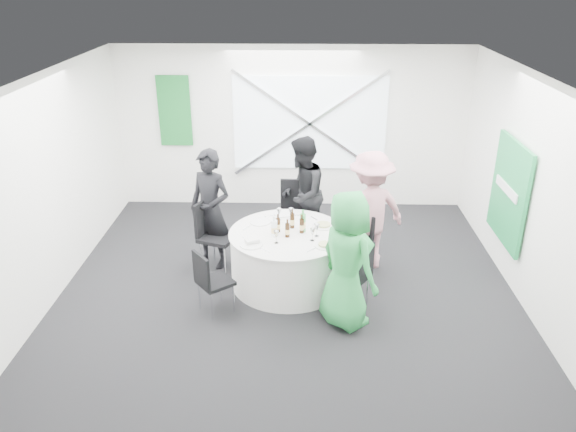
{
  "coord_description": "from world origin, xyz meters",
  "views": [
    {
      "loc": [
        0.17,
        -6.42,
        3.97
      ],
      "look_at": [
        0.0,
        0.2,
        1.0
      ],
      "focal_mm": 35.0,
      "sensor_mm": 36.0,
      "label": 1
    }
  ],
  "objects_px": {
    "chair_back_right": "(360,238)",
    "banquet_table": "(288,258)",
    "chair_back_left": "(212,230)",
    "person_man_back": "(302,194)",
    "clear_water_bottle": "(274,228)",
    "person_man_back_left": "(210,209)",
    "person_woman_pink": "(370,211)",
    "chair_back": "(294,208)",
    "chair_front_left": "(210,278)",
    "chair_front_right": "(357,272)",
    "green_water_bottle": "(303,223)",
    "person_woman_green": "(347,260)"
  },
  "relations": [
    {
      "from": "person_man_back_left",
      "to": "green_water_bottle",
      "type": "xyz_separation_m",
      "value": [
        1.29,
        -0.47,
        0.02
      ]
    },
    {
      "from": "chair_back",
      "to": "chair_front_right",
      "type": "relative_size",
      "value": 1.14
    },
    {
      "from": "chair_back_right",
      "to": "chair_back_left",
      "type": "bearing_deg",
      "value": -112.19
    },
    {
      "from": "chair_front_right",
      "to": "chair_front_left",
      "type": "relative_size",
      "value": 1.06
    },
    {
      "from": "chair_front_left",
      "to": "person_man_back",
      "type": "height_order",
      "value": "person_man_back"
    },
    {
      "from": "person_man_back",
      "to": "person_woman_pink",
      "type": "relative_size",
      "value": 1.0
    },
    {
      "from": "chair_back_right",
      "to": "chair_front_left",
      "type": "xyz_separation_m",
      "value": [
        -1.92,
        -1.14,
        -0.01
      ]
    },
    {
      "from": "person_man_back_left",
      "to": "chair_back",
      "type": "bearing_deg",
      "value": 55.36
    },
    {
      "from": "person_woman_pink",
      "to": "clear_water_bottle",
      "type": "height_order",
      "value": "person_woman_pink"
    },
    {
      "from": "chair_front_right",
      "to": "chair_front_left",
      "type": "height_order",
      "value": "chair_front_right"
    },
    {
      "from": "person_woman_pink",
      "to": "chair_front_left",
      "type": "bearing_deg",
      "value": 6.71
    },
    {
      "from": "chair_back_left",
      "to": "chair_front_right",
      "type": "relative_size",
      "value": 1.14
    },
    {
      "from": "chair_back",
      "to": "person_woman_pink",
      "type": "height_order",
      "value": "person_woman_pink"
    },
    {
      "from": "chair_back_right",
      "to": "chair_front_left",
      "type": "height_order",
      "value": "chair_back_right"
    },
    {
      "from": "banquet_table",
      "to": "clear_water_bottle",
      "type": "relative_size",
      "value": 5.54
    },
    {
      "from": "banquet_table",
      "to": "chair_back_left",
      "type": "distance_m",
      "value": 1.17
    },
    {
      "from": "clear_water_bottle",
      "to": "person_man_back_left",
      "type": "bearing_deg",
      "value": 146.09
    },
    {
      "from": "chair_back_left",
      "to": "chair_back_right",
      "type": "height_order",
      "value": "chair_back_left"
    },
    {
      "from": "chair_back_right",
      "to": "chair_front_right",
      "type": "relative_size",
      "value": 0.96
    },
    {
      "from": "person_man_back",
      "to": "chair_back_right",
      "type": "bearing_deg",
      "value": 57.47
    },
    {
      "from": "person_man_back_left",
      "to": "person_man_back",
      "type": "distance_m",
      "value": 1.41
    },
    {
      "from": "chair_back_left",
      "to": "chair_front_left",
      "type": "height_order",
      "value": "chair_back_left"
    },
    {
      "from": "chair_back_right",
      "to": "green_water_bottle",
      "type": "distance_m",
      "value": 0.95
    },
    {
      "from": "person_woman_green",
      "to": "green_water_bottle",
      "type": "distance_m",
      "value": 1.07
    },
    {
      "from": "chair_back_right",
      "to": "banquet_table",
      "type": "bearing_deg",
      "value": -90.0
    },
    {
      "from": "chair_back_right",
      "to": "person_man_back_left",
      "type": "relative_size",
      "value": 0.5
    },
    {
      "from": "person_woman_pink",
      "to": "person_man_back_left",
      "type": "bearing_deg",
      "value": -24.64
    },
    {
      "from": "chair_back",
      "to": "green_water_bottle",
      "type": "bearing_deg",
      "value": -80.5
    },
    {
      "from": "person_man_back",
      "to": "clear_water_bottle",
      "type": "distance_m",
      "value": 1.28
    },
    {
      "from": "person_woman_pink",
      "to": "person_woman_green",
      "type": "bearing_deg",
      "value": 49.16
    },
    {
      "from": "person_woman_pink",
      "to": "clear_water_bottle",
      "type": "relative_size",
      "value": 6.09
    },
    {
      "from": "chair_front_right",
      "to": "clear_water_bottle",
      "type": "relative_size",
      "value": 3.17
    },
    {
      "from": "chair_back",
      "to": "person_man_back_left",
      "type": "height_order",
      "value": "person_man_back_left"
    },
    {
      "from": "banquet_table",
      "to": "person_woman_pink",
      "type": "height_order",
      "value": "person_woman_pink"
    },
    {
      "from": "person_woman_pink",
      "to": "banquet_table",
      "type": "bearing_deg",
      "value": -0.0
    },
    {
      "from": "banquet_table",
      "to": "green_water_bottle",
      "type": "distance_m",
      "value": 0.54
    },
    {
      "from": "chair_back",
      "to": "chair_back_left",
      "type": "bearing_deg",
      "value": -142.17
    },
    {
      "from": "chair_back",
      "to": "chair_back_right",
      "type": "height_order",
      "value": "chair_back"
    },
    {
      "from": "chair_back",
      "to": "clear_water_bottle",
      "type": "distance_m",
      "value": 1.35
    },
    {
      "from": "chair_back",
      "to": "chair_front_right",
      "type": "distance_m",
      "value": 1.95
    },
    {
      "from": "person_man_back",
      "to": "clear_water_bottle",
      "type": "xyz_separation_m",
      "value": [
        -0.35,
        -1.23,
        0.01
      ]
    },
    {
      "from": "chair_front_left",
      "to": "person_woman_pink",
      "type": "bearing_deg",
      "value": -96.92
    },
    {
      "from": "clear_water_bottle",
      "to": "chair_back_left",
      "type": "bearing_deg",
      "value": 150.43
    },
    {
      "from": "banquet_table",
      "to": "person_man_back",
      "type": "xyz_separation_m",
      "value": [
        0.18,
        1.12,
        0.48
      ]
    },
    {
      "from": "chair_back_left",
      "to": "person_man_back",
      "type": "distance_m",
      "value": 1.47
    },
    {
      "from": "clear_water_bottle",
      "to": "chair_back",
      "type": "bearing_deg",
      "value": 79.47
    },
    {
      "from": "banquet_table",
      "to": "person_man_back_left",
      "type": "height_order",
      "value": "person_man_back_left"
    },
    {
      "from": "chair_back_left",
      "to": "person_woman_green",
      "type": "xyz_separation_m",
      "value": [
        1.78,
        -1.3,
        0.25
      ]
    },
    {
      "from": "chair_back_right",
      "to": "person_man_back_left",
      "type": "distance_m",
      "value": 2.12
    },
    {
      "from": "person_man_back",
      "to": "person_woman_green",
      "type": "height_order",
      "value": "person_man_back"
    }
  ]
}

